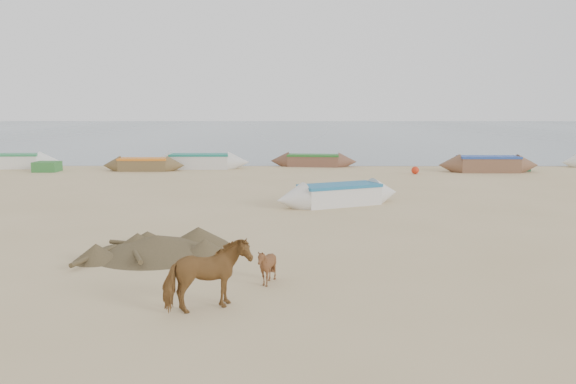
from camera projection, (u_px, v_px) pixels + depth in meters
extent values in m
plane|color=tan|center=(287.00, 250.00, 15.21)|extent=(140.00, 140.00, 0.00)
plane|color=slate|center=(291.00, 130.00, 96.28)|extent=(160.00, 160.00, 0.00)
imported|color=brown|center=(207.00, 276.00, 10.63)|extent=(1.79, 1.42, 1.38)
imported|color=brown|center=(267.00, 266.00, 12.22)|extent=(1.00, 0.97, 0.84)
cone|color=brown|center=(158.00, 244.00, 15.00)|extent=(3.84, 3.84, 0.46)
cube|color=#326F32|center=(47.00, 167.00, 33.78)|extent=(1.40, 1.20, 0.60)
sphere|color=red|center=(415.00, 170.00, 32.55)|extent=(0.44, 0.44, 0.44)
cube|color=slate|center=(196.00, 162.00, 36.53)|extent=(1.20, 1.10, 0.56)
cube|color=#2F6A46|center=(515.00, 165.00, 34.40)|extent=(1.50, 1.20, 0.64)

